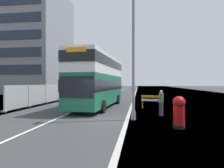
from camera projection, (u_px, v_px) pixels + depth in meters
ground at (107, 120)px, 12.06m from camera, size 140.00×280.00×0.10m
double_decker_bus at (99, 80)px, 18.40m from camera, size 3.37×11.39×4.84m
lamppost_foreground at (133, 50)px, 11.99m from camera, size 0.29×0.70×9.13m
red_pillar_postbox at (179, 111)px, 9.80m from camera, size 0.63×0.63×1.62m
roadworks_barrier at (152, 100)px, 17.21m from camera, size 1.93×0.72×1.19m
construction_site_fence at (58, 93)px, 25.24m from camera, size 0.44×20.60×2.15m
car_oncoming_near at (97, 90)px, 38.01m from camera, size 1.98×4.12×2.08m
car_receding_mid at (106, 88)px, 46.37m from camera, size 2.06×4.45×2.09m
bare_tree_far_verge_near at (74, 83)px, 55.60m from camera, size 2.22×2.97×4.23m
bare_tree_far_verge_mid at (62, 82)px, 47.20m from camera, size 1.91×3.40×5.06m
pedestrian_at_kerb at (161, 103)px, 13.50m from camera, size 0.34×0.34×1.78m
backdrop_office_block at (3, 44)px, 47.09m from camera, size 30.34×16.24×23.67m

